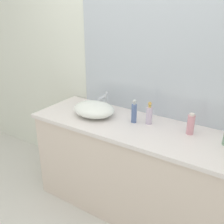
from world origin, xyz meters
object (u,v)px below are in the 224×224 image
Objects in this scene: soap_dispenser at (149,114)px; spray_can at (134,113)px; lotion_bottle at (191,124)px; sink_basin at (94,109)px.

soap_dispenser is 0.13m from spray_can.
lotion_bottle is 0.46m from spray_can.
sink_basin is at bearing -166.77° from soap_dispenser.
spray_can is at bearing -173.95° from lotion_bottle.
sink_basin is at bearing -171.85° from lotion_bottle.
soap_dispenser is at bearing -179.18° from lotion_bottle.
soap_dispenser is 0.34m from lotion_bottle.
spray_can is (0.36, 0.07, 0.03)m from sink_basin.
sink_basin is 2.26× the size of lotion_bottle.
sink_basin is 0.37m from spray_can.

